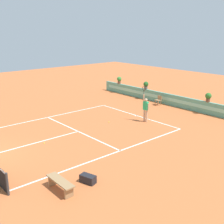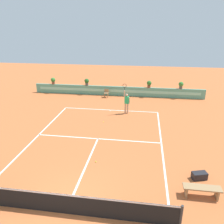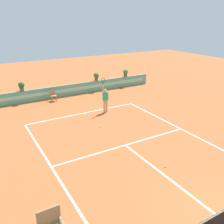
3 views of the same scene
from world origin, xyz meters
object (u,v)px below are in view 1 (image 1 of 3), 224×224
Objects in this scene: tennis_ball_mid_court at (44,143)px; gear_bag at (88,179)px; potted_plant_left at (146,85)px; bench_courtside at (60,183)px; tennis_player at (146,108)px; ball_kid_chair at (159,100)px; potted_plant_far_left at (119,80)px; tennis_ball_near_baseline at (109,122)px; potted_plant_right at (208,97)px.

gear_bag is at bearing -7.26° from tennis_ball_mid_court.
potted_plant_left reaches higher than tennis_ball_mid_court.
bench_courtside is 0.62× the size of tennis_player.
tennis_ball_mid_court is at bearing 159.18° from bench_courtside.
potted_plant_far_left reaches higher than ball_kid_chair.
bench_courtside is 5.46m from tennis_ball_mid_court.
potted_plant_far_left is at bearing 133.60° from tennis_ball_near_baseline.
potted_plant_left and potted_plant_far_left have the same top height.
potted_plant_far_left is at bearing 130.63° from bench_courtside.
tennis_ball_mid_court is 13.29m from potted_plant_left.
potted_plant_right is at bearing 0.00° from potted_plant_far_left.
potted_plant_far_left reaches higher than gear_bag.
gear_bag is 18.50m from potted_plant_far_left.
potted_plant_right is (2.89, 12.69, 1.38)m from tennis_ball_mid_court.
potted_plant_far_left is (-7.46, 12.69, 1.38)m from tennis_ball_mid_court.
bench_courtside is (6.54, -13.89, -0.10)m from ball_kid_chair.
gear_bag is (6.72, -12.63, -0.30)m from ball_kid_chair.
tennis_ball_near_baseline is 8.14m from potted_plant_right.
tennis_ball_mid_court is 0.09× the size of potted_plant_left.
potted_plant_left is (-8.78, 14.63, 1.04)m from bench_courtside.
tennis_ball_near_baseline is 5.48m from tennis_ball_mid_court.
bench_courtside is at bearing -98.19° from gear_bag.
tennis_player is 2.84m from tennis_ball_near_baseline.
potted_plant_right is (10.35, 0.00, 0.00)m from potted_plant_far_left.
bench_courtside is at bearing -66.83° from tennis_player.
ball_kid_chair is 12.50× the size of tennis_ball_near_baseline.
potted_plant_right reaches higher than gear_bag.
ball_kid_chair is 0.33× the size of tennis_player.
potted_plant_far_left reaches higher than bench_courtside.
tennis_player is at bearing -47.33° from potted_plant_left.
ball_kid_chair is at bearing 119.39° from tennis_player.
bench_courtside is at bearing -52.56° from tennis_ball_near_baseline.
ball_kid_chair reaches higher than tennis_ball_mid_court.
ball_kid_chair is at bearing -18.06° from potted_plant_left.
potted_plant_left is at bearing 132.67° from tennis_player.
bench_courtside is 14.83m from potted_plant_right.
tennis_ball_mid_court is at bearing -59.55° from potted_plant_far_left.
bench_courtside is 2.21× the size of potted_plant_left.
tennis_ball_near_baseline is at bearing -126.52° from tennis_player.
potted_plant_right is at bearing 0.00° from potted_plant_left.
tennis_player is 38.01× the size of tennis_ball_mid_court.
gear_bag is 0.97× the size of potted_plant_left.
tennis_ball_near_baseline is at bearing -82.26° from ball_kid_chair.
bench_courtside is at bearing -49.37° from potted_plant_far_left.
bench_courtside is 9.30m from tennis_ball_near_baseline.
potted_plant_left is (-3.69, 12.69, 1.38)m from tennis_ball_mid_court.
potted_plant_right is (1.88, 5.11, 0.36)m from tennis_player.
bench_courtside is 10.37m from tennis_player.
gear_bag is 0.27× the size of tennis_player.
bench_courtside reaches higher than tennis_ball_near_baseline.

